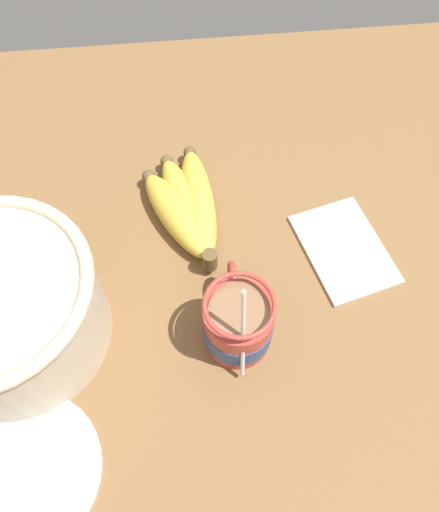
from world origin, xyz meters
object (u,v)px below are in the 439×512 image
Objects in this scene: banana_bunch at (187,207)px; small_plate at (22,473)px; coffee_mug at (238,324)px; woven_basket at (2,310)px.

small_plate is (-32.25, 20.53, -1.86)cm from banana_bunch.
banana_bunch reaches higher than small_plate.
coffee_mug is 0.93× the size of small_plate.
woven_basket is 1.34× the size of small_plate.
woven_basket is at bearing 82.80° from coffee_mug.
coffee_mug is at bearing -62.40° from small_plate.
coffee_mug is at bearing -165.83° from banana_bunch.
woven_basket is (-15.62, 21.97, 4.99)cm from banana_bunch.
banana_bunch is at bearing -32.49° from small_plate.
coffee_mug is 27.12cm from woven_basket.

